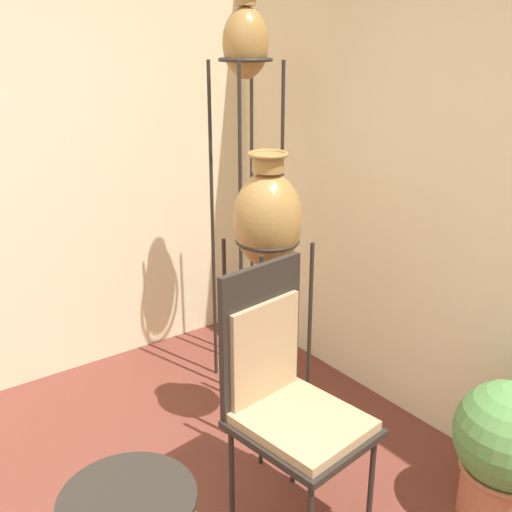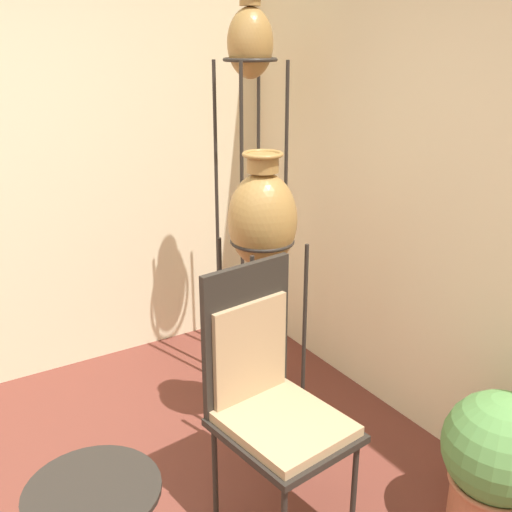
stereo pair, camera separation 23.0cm
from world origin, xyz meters
TOP-DOWN VIEW (x-y plane):
  - vase_stand_tall at (1.54, 1.30)m, footprint 0.30×0.30m
  - vase_stand_medium at (1.26, 0.74)m, footprint 0.32×0.32m
  - chair at (0.98, 0.26)m, footprint 0.51×0.56m
  - potted_plant at (1.72, -0.32)m, footprint 0.46×0.46m

SIDE VIEW (x-z plane):
  - potted_plant at x=1.72m, z-range 0.03..0.69m
  - chair at x=0.98m, z-range 0.06..1.21m
  - vase_stand_medium at x=1.26m, z-range 0.43..1.94m
  - vase_stand_tall at x=1.54m, z-range 0.75..2.96m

